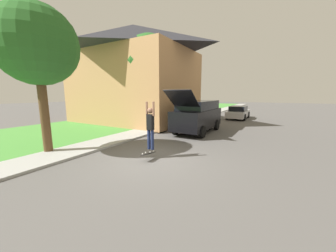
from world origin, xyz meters
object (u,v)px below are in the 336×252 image
Objects in this scene: suv_parked at (198,115)px; skateboard at (148,154)px; skateboarder at (150,125)px; lawn_tree_far at (149,64)px; lawn_tree_near at (37,46)px; car_down_street at (238,112)px.

suv_parked is 6.29m from skateboard.
skateboard is at bearing -76.52° from skateboarder.
suv_parked is (4.22, -0.31, -3.71)m from lawn_tree_far.
lawn_tree_far is at bearing 175.85° from suv_parked.
lawn_tree_near is 9.31m from suv_parked.
lawn_tree_near is 1.35× the size of car_down_street.
skateboarder reaches higher than car_down_street.
car_down_street is 14.97m from skateboarder.
skateboarder is at bearing 103.48° from skateboard.
suv_parked is (3.98, 7.72, -3.35)m from lawn_tree_near.
car_down_street is (5.28, 8.65, -4.21)m from lawn_tree_far.
skateboard is (-0.66, -15.17, -0.40)m from car_down_street.
suv_parked is at bearing 93.71° from skateboard.
lawn_tree_near reaches higher than skateboard.
suv_parked is 7.23× the size of skateboard.
car_down_street is at bearing 83.22° from suv_parked.
lawn_tree_near reaches higher than car_down_street.
lawn_tree_far is at bearing 91.68° from lawn_tree_near.
car_down_street is at bearing 87.24° from skateboarder.
lawn_tree_far is 8.52m from skateboarder.
suv_parked is 1.23× the size of car_down_street.
lawn_tree_near is at bearing -106.84° from car_down_street.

